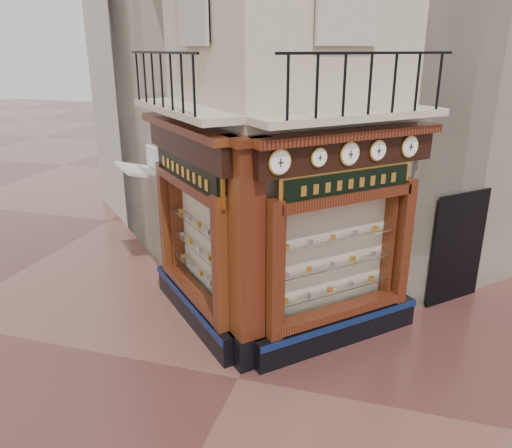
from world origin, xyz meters
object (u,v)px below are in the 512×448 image
at_px(corner_pilaster, 247,260).
at_px(clock_d, 378,150).
at_px(clock_e, 409,147).
at_px(clock_a, 280,162).
at_px(awning, 146,274).
at_px(signboard_right, 348,183).
at_px(clock_c, 349,154).
at_px(clock_b, 319,157).
at_px(signboard_left, 186,171).

distance_m(corner_pilaster, clock_d, 2.82).
xyz_separation_m(clock_d, clock_e, (0.50, 0.50, 0.00)).
height_order(clock_a, awning, clock_a).
height_order(clock_d, signboard_right, clock_d).
bearing_deg(clock_c, clock_d, 0.00).
height_order(clock_c, signboard_right, clock_c).
bearing_deg(awning, clock_d, -150.55).
xyz_separation_m(awning, signboard_right, (4.94, -1.75, 3.10)).
xyz_separation_m(clock_b, signboard_right, (0.42, 0.57, -0.52)).
bearing_deg(clock_a, clock_c, 0.00).
xyz_separation_m(clock_b, signboard_left, (-2.50, 0.57, -0.52)).
bearing_deg(awning, signboard_left, -176.06).
relative_size(corner_pilaster, clock_a, 10.10).
relative_size(clock_c, signboard_right, 0.20).
relative_size(corner_pilaster, signboard_left, 1.76).
height_order(clock_b, clock_c, clock_c).
distance_m(corner_pilaster, clock_b, 2.02).
xyz_separation_m(clock_d, signboard_right, (-0.42, -0.26, -0.52)).
xyz_separation_m(clock_a, clock_b, (0.50, 0.50, -0.00)).
distance_m(clock_e, signboard_left, 3.96).
xyz_separation_m(clock_b, clock_d, (0.84, 0.84, -0.00)).
relative_size(clock_e, signboard_left, 0.17).
distance_m(clock_c, clock_d, 0.59).
relative_size(corner_pilaster, clock_d, 11.37).
xyz_separation_m(clock_e, signboard_left, (-3.85, -0.77, -0.52)).
distance_m(clock_a, clock_d, 1.89).
xyz_separation_m(corner_pilaster, clock_c, (1.47, 0.86, 1.67)).
distance_m(clock_d, signboard_left, 3.39).
bearing_deg(clock_d, signboard_right, 167.11).
xyz_separation_m(clock_c, signboard_right, (-0.01, 0.15, -0.52)).
bearing_deg(signboard_right, clock_d, -12.89).
height_order(awning, signboard_right, signboard_right).
bearing_deg(clock_b, clock_c, -0.00).
height_order(clock_b, awning, clock_b).
distance_m(clock_c, signboard_right, 0.54).
height_order(awning, signboard_left, signboard_left).
xyz_separation_m(clock_b, clock_e, (1.34, 1.34, 0.00)).
bearing_deg(clock_a, awning, 99.84).
xyz_separation_m(clock_b, clock_c, (0.42, 0.42, 0.00)).
bearing_deg(clock_b, signboard_right, 8.95).
bearing_deg(clock_c, clock_b, 180.00).
distance_m(clock_b, awning, 6.24).
bearing_deg(clock_a, corner_pilaster, 128.53).
bearing_deg(signboard_right, clock_c, -132.90).
height_order(corner_pilaster, clock_d, corner_pilaster).
height_order(corner_pilaster, clock_b, corner_pilaster).
bearing_deg(corner_pilaster, clock_b, -22.16).
bearing_deg(corner_pilaster, clock_d, -10.83).
distance_m(clock_b, clock_e, 1.90).
relative_size(clock_b, clock_c, 0.79).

